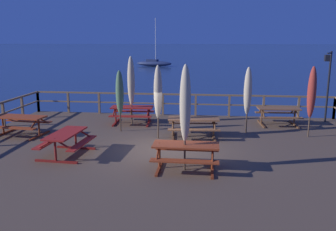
{
  "coord_description": "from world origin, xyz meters",
  "views": [
    {
      "loc": [
        1.48,
        -11.7,
        4.45
      ],
      "look_at": [
        0.0,
        0.86,
        1.71
      ],
      "focal_mm": 38.01,
      "sensor_mm": 36.0,
      "label": 1
    }
  ],
  "objects_px": {
    "picnic_table_front_left": "(186,151)",
    "patio_umbrella_short_front": "(312,93)",
    "picnic_table_mid_right": "(132,111)",
    "lamp_post_hooked": "(328,76)",
    "picnic_table_back_right": "(193,123)",
    "patio_umbrella_tall_mid_right": "(248,91)",
    "picnic_table_mid_centre": "(20,121)",
    "patio_umbrella_short_mid": "(158,92)",
    "patio_umbrella_tall_back_left": "(185,104)",
    "picnic_table_back_left": "(66,139)",
    "picnic_table_mid_left": "(278,113)",
    "sailboat_distant": "(154,63)",
    "patio_umbrella_tall_back_right": "(131,81)",
    "patio_umbrella_short_back": "(120,93)"
  },
  "relations": [
    {
      "from": "picnic_table_mid_right",
      "to": "patio_umbrella_tall_mid_right",
      "type": "relative_size",
      "value": 0.73
    },
    {
      "from": "patio_umbrella_short_back",
      "to": "patio_umbrella_tall_back_left",
      "type": "bearing_deg",
      "value": -54.43
    },
    {
      "from": "patio_umbrella_tall_back_left",
      "to": "patio_umbrella_tall_back_right",
      "type": "distance_m",
      "value": 6.11
    },
    {
      "from": "patio_umbrella_short_front",
      "to": "picnic_table_back_right",
      "type": "bearing_deg",
      "value": -172.61
    },
    {
      "from": "picnic_table_mid_left",
      "to": "picnic_table_back_right",
      "type": "height_order",
      "value": "same"
    },
    {
      "from": "picnic_table_mid_centre",
      "to": "patio_umbrella_tall_back_left",
      "type": "relative_size",
      "value": 0.68
    },
    {
      "from": "patio_umbrella_short_mid",
      "to": "patio_umbrella_short_front",
      "type": "bearing_deg",
      "value": 8.75
    },
    {
      "from": "picnic_table_mid_centre",
      "to": "sailboat_distant",
      "type": "bearing_deg",
      "value": 92.34
    },
    {
      "from": "picnic_table_mid_right",
      "to": "picnic_table_mid_centre",
      "type": "bearing_deg",
      "value": -147.61
    },
    {
      "from": "picnic_table_mid_left",
      "to": "picnic_table_front_left",
      "type": "bearing_deg",
      "value": -121.64
    },
    {
      "from": "picnic_table_mid_left",
      "to": "picnic_table_mid_right",
      "type": "distance_m",
      "value": 6.49
    },
    {
      "from": "picnic_table_mid_centre",
      "to": "patio_umbrella_short_front",
      "type": "distance_m",
      "value": 11.33
    },
    {
      "from": "patio_umbrella_tall_back_right",
      "to": "patio_umbrella_short_mid",
      "type": "bearing_deg",
      "value": -55.82
    },
    {
      "from": "patio_umbrella_short_front",
      "to": "patio_umbrella_short_mid",
      "type": "height_order",
      "value": "patio_umbrella_short_mid"
    },
    {
      "from": "picnic_table_mid_centre",
      "to": "picnic_table_mid_left",
      "type": "bearing_deg",
      "value": 15.98
    },
    {
      "from": "picnic_table_mid_left",
      "to": "sailboat_distant",
      "type": "distance_m",
      "value": 44.25
    },
    {
      "from": "patio_umbrella_short_mid",
      "to": "picnic_table_back_left",
      "type": "bearing_deg",
      "value": -138.95
    },
    {
      "from": "picnic_table_back_right",
      "to": "patio_umbrella_short_front",
      "type": "relative_size",
      "value": 0.75
    },
    {
      "from": "picnic_table_back_left",
      "to": "patio_umbrella_tall_mid_right",
      "type": "height_order",
      "value": "patio_umbrella_tall_mid_right"
    },
    {
      "from": "patio_umbrella_short_front",
      "to": "picnic_table_back_left",
      "type": "bearing_deg",
      "value": -159.08
    },
    {
      "from": "lamp_post_hooked",
      "to": "sailboat_distant",
      "type": "xyz_separation_m",
      "value": [
        -14.45,
        41.74,
        -2.31
      ]
    },
    {
      "from": "picnic_table_mid_left",
      "to": "picnic_table_back_right",
      "type": "bearing_deg",
      "value": -145.53
    },
    {
      "from": "patio_umbrella_tall_mid_right",
      "to": "patio_umbrella_short_mid",
      "type": "bearing_deg",
      "value": -159.65
    },
    {
      "from": "picnic_table_front_left",
      "to": "patio_umbrella_short_mid",
      "type": "relative_size",
      "value": 0.68
    },
    {
      "from": "picnic_table_front_left",
      "to": "patio_umbrella_short_back",
      "type": "distance_m",
      "value": 5.15
    },
    {
      "from": "picnic_table_mid_right",
      "to": "lamp_post_hooked",
      "type": "bearing_deg",
      "value": 8.24
    },
    {
      "from": "picnic_table_back_right",
      "to": "lamp_post_hooked",
      "type": "relative_size",
      "value": 0.64
    },
    {
      "from": "lamp_post_hooked",
      "to": "picnic_table_mid_right",
      "type": "bearing_deg",
      "value": -171.76
    },
    {
      "from": "patio_umbrella_short_front",
      "to": "patio_umbrella_tall_back_right",
      "type": "distance_m",
      "value": 7.41
    },
    {
      "from": "patio_umbrella_tall_back_left",
      "to": "patio_umbrella_tall_mid_right",
      "type": "relative_size",
      "value": 1.15
    },
    {
      "from": "picnic_table_mid_left",
      "to": "picnic_table_mid_right",
      "type": "xyz_separation_m",
      "value": [
        -6.47,
        -0.49,
        0.0
      ]
    },
    {
      "from": "picnic_table_front_left",
      "to": "patio_umbrella_short_front",
      "type": "relative_size",
      "value": 0.7
    },
    {
      "from": "picnic_table_mid_centre",
      "to": "patio_umbrella_tall_back_right",
      "type": "bearing_deg",
      "value": 31.55
    },
    {
      "from": "lamp_post_hooked",
      "to": "patio_umbrella_short_front",
      "type": "bearing_deg",
      "value": -117.12
    },
    {
      "from": "patio_umbrella_tall_back_right",
      "to": "picnic_table_mid_left",
      "type": "bearing_deg",
      "value": 4.98
    },
    {
      "from": "patio_umbrella_short_front",
      "to": "patio_umbrella_short_back",
      "type": "bearing_deg",
      "value": 179.89
    },
    {
      "from": "picnic_table_back_left",
      "to": "patio_umbrella_tall_back_right",
      "type": "distance_m",
      "value": 4.92
    },
    {
      "from": "patio_umbrella_short_mid",
      "to": "sailboat_distant",
      "type": "height_order",
      "value": "sailboat_distant"
    },
    {
      "from": "picnic_table_mid_right",
      "to": "lamp_post_hooked",
      "type": "distance_m",
      "value": 8.88
    },
    {
      "from": "patio_umbrella_tall_back_left",
      "to": "patio_umbrella_short_back",
      "type": "bearing_deg",
      "value": 125.57
    },
    {
      "from": "picnic_table_back_right",
      "to": "patio_umbrella_tall_mid_right",
      "type": "relative_size",
      "value": 0.77
    },
    {
      "from": "picnic_table_mid_centre",
      "to": "patio_umbrella_tall_back_left",
      "type": "xyz_separation_m",
      "value": [
        6.7,
        -3.03,
        1.39
      ]
    },
    {
      "from": "picnic_table_back_left",
      "to": "sailboat_distant",
      "type": "bearing_deg",
      "value": 95.54
    },
    {
      "from": "picnic_table_mid_centre",
      "to": "picnic_table_back_right",
      "type": "bearing_deg",
      "value": 4.16
    },
    {
      "from": "picnic_table_back_right",
      "to": "sailboat_distant",
      "type": "xyz_separation_m",
      "value": [
        -8.64,
        44.99,
        -0.76
      ]
    },
    {
      "from": "picnic_table_front_left",
      "to": "lamp_post_hooked",
      "type": "height_order",
      "value": "lamp_post_hooked"
    },
    {
      "from": "patio_umbrella_short_front",
      "to": "patio_umbrella_short_mid",
      "type": "bearing_deg",
      "value": -171.25
    },
    {
      "from": "picnic_table_mid_centre",
      "to": "picnic_table_back_left",
      "type": "bearing_deg",
      "value": -38.11
    },
    {
      "from": "picnic_table_back_left",
      "to": "patio_umbrella_tall_mid_right",
      "type": "relative_size",
      "value": 0.71
    },
    {
      "from": "picnic_table_back_right",
      "to": "patio_umbrella_short_back",
      "type": "bearing_deg",
      "value": 168.96
    }
  ]
}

